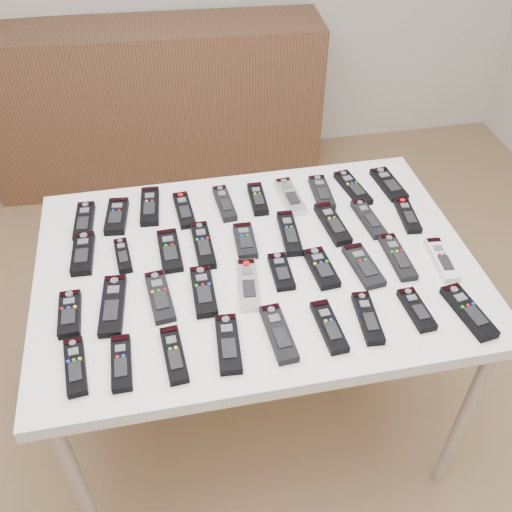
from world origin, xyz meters
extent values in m
plane|color=olive|center=(0.00, 0.00, 0.00)|extent=(4.00, 4.00, 0.00)
cube|color=white|center=(0.09, 0.13, 0.76)|extent=(1.25, 0.88, 0.04)
cylinder|color=beige|center=(-0.48, -0.25, 0.37)|extent=(0.04, 0.04, 0.74)
cylinder|color=beige|center=(0.65, -0.25, 0.37)|extent=(0.04, 0.04, 0.74)
cylinder|color=beige|center=(-0.48, 0.51, 0.37)|extent=(0.04, 0.04, 0.74)
cylinder|color=beige|center=(0.65, 0.51, 0.37)|extent=(0.04, 0.04, 0.74)
cube|color=#4C2C1E|center=(-0.13, 1.78, 0.44)|extent=(1.76, 0.49, 0.87)
cube|color=black|center=(-0.40, 0.40, 0.79)|extent=(0.06, 0.18, 0.02)
cube|color=black|center=(-0.30, 0.41, 0.79)|extent=(0.08, 0.17, 0.02)
cube|color=black|center=(-0.20, 0.44, 0.79)|extent=(0.07, 0.19, 0.02)
cube|color=black|center=(-0.09, 0.40, 0.79)|extent=(0.06, 0.18, 0.02)
cube|color=black|center=(0.04, 0.41, 0.79)|extent=(0.06, 0.17, 0.02)
cube|color=black|center=(0.15, 0.41, 0.79)|extent=(0.05, 0.16, 0.02)
cube|color=#B7B7BC|center=(0.26, 0.40, 0.79)|extent=(0.07, 0.19, 0.02)
cube|color=black|center=(0.36, 0.40, 0.79)|extent=(0.06, 0.17, 0.02)
cube|color=black|center=(0.47, 0.41, 0.79)|extent=(0.08, 0.19, 0.02)
cube|color=black|center=(0.60, 0.41, 0.79)|extent=(0.08, 0.18, 0.02)
cube|color=black|center=(-0.40, 0.25, 0.79)|extent=(0.07, 0.17, 0.02)
cube|color=black|center=(-0.29, 0.22, 0.79)|extent=(0.05, 0.14, 0.02)
cube|color=black|center=(-0.15, 0.21, 0.79)|extent=(0.07, 0.18, 0.02)
cube|color=black|center=(-0.05, 0.22, 0.79)|extent=(0.05, 0.20, 0.02)
cube|color=black|center=(0.07, 0.21, 0.79)|extent=(0.06, 0.15, 0.02)
cube|color=black|center=(0.21, 0.22, 0.79)|extent=(0.06, 0.19, 0.02)
cube|color=black|center=(0.35, 0.24, 0.79)|extent=(0.07, 0.20, 0.02)
cube|color=black|center=(0.47, 0.24, 0.79)|extent=(0.06, 0.18, 0.02)
cube|color=black|center=(0.59, 0.23, 0.79)|extent=(0.06, 0.17, 0.02)
cube|color=black|center=(-0.43, 0.01, 0.79)|extent=(0.06, 0.15, 0.02)
cube|color=black|center=(-0.32, 0.02, 0.79)|extent=(0.08, 0.21, 0.02)
cube|color=black|center=(-0.19, 0.03, 0.79)|extent=(0.07, 0.19, 0.02)
cube|color=black|center=(-0.08, 0.03, 0.79)|extent=(0.06, 0.18, 0.02)
cube|color=#B7B7BC|center=(0.05, 0.03, 0.79)|extent=(0.07, 0.19, 0.02)
cube|color=black|center=(0.15, 0.06, 0.79)|extent=(0.05, 0.14, 0.02)
cube|color=black|center=(0.26, 0.05, 0.79)|extent=(0.07, 0.16, 0.02)
cube|color=black|center=(0.38, 0.04, 0.79)|extent=(0.08, 0.18, 0.02)
cube|color=black|center=(0.49, 0.06, 0.79)|extent=(0.05, 0.19, 0.02)
cube|color=silver|center=(0.61, 0.02, 0.79)|extent=(0.06, 0.18, 0.02)
cube|color=black|center=(-0.41, -0.16, 0.79)|extent=(0.06, 0.17, 0.02)
cube|color=black|center=(-0.30, -0.17, 0.79)|extent=(0.05, 0.16, 0.02)
cube|color=black|center=(-0.17, -0.17, 0.79)|extent=(0.06, 0.17, 0.02)
cube|color=black|center=(-0.04, -0.16, 0.79)|extent=(0.07, 0.18, 0.02)
cube|color=black|center=(0.09, -0.16, 0.79)|extent=(0.06, 0.19, 0.02)
cube|color=black|center=(0.22, -0.16, 0.79)|extent=(0.06, 0.17, 0.02)
cube|color=black|center=(0.33, -0.15, 0.79)|extent=(0.06, 0.17, 0.02)
cube|color=black|center=(0.46, -0.15, 0.79)|extent=(0.06, 0.15, 0.02)
cube|color=black|center=(0.59, -0.18, 0.79)|extent=(0.08, 0.19, 0.02)
camera|label=1|loc=(-0.14, -1.05, 1.90)|focal=40.00mm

